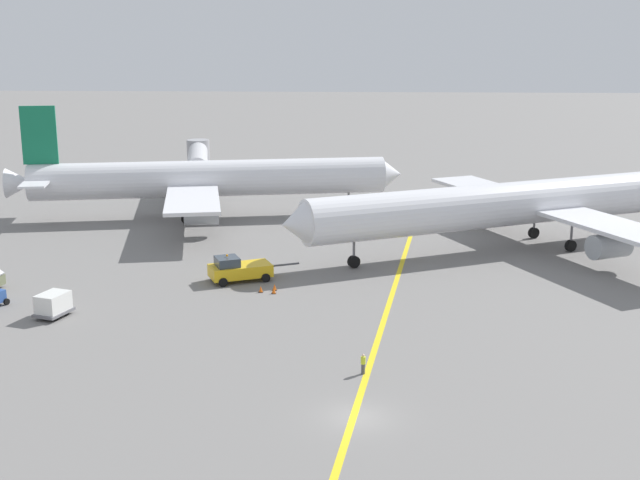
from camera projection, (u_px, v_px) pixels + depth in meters
ground_plane at (357, 417)px, 54.30m from camera, size 600.00×600.00×0.00m
taxiway_stripe at (372, 359)px, 63.93m from camera, size 15.50×119.12×0.01m
airliner_at_gate_left at (206, 179)px, 111.39m from camera, size 51.93×38.99×15.12m
airliner_being_pushed at (532, 203)px, 95.82m from camera, size 55.86×40.32×16.61m
pushback_tug at (238, 269)px, 83.71m from camera, size 9.11×5.19×2.84m
gse_container_dolly_flat at (53, 304)px, 73.07m from camera, size 3.07×3.72×2.15m
ground_crew_wing_walker_right at (363, 364)px, 60.95m from camera, size 0.36×0.36×1.54m
traffic_cone_nose_left at (275, 287)px, 80.82m from camera, size 0.44×0.44×0.60m
traffic_cone_wingtip_port at (274, 291)px, 79.80m from camera, size 0.44×0.44×0.60m
traffic_cone_nose_right at (261, 289)px, 80.19m from camera, size 0.44×0.44×0.60m
jet_bridge at (198, 157)px, 136.05m from camera, size 7.13×21.70×6.27m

